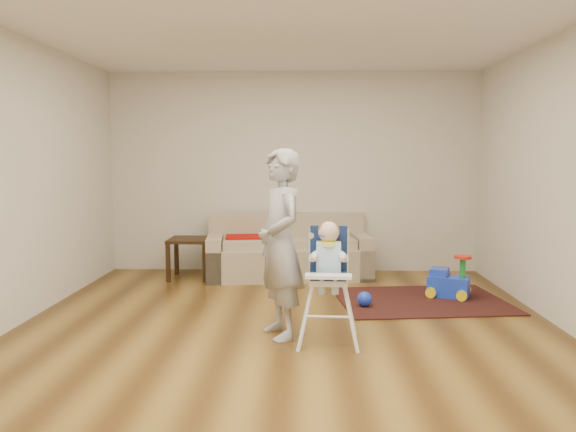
{
  "coord_description": "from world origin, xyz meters",
  "views": [
    {
      "loc": [
        0.16,
        -4.9,
        1.56
      ],
      "look_at": [
        0.0,
        0.4,
        1.0
      ],
      "focal_mm": 35.0,
      "sensor_mm": 36.0,
      "label": 1
    }
  ],
  "objects_px": {
    "sofa": "(289,246)",
    "high_chair": "(328,284)",
    "side_table": "(190,258)",
    "toy_ball": "(365,299)",
    "adult": "(280,244)",
    "ride_on_toy": "(449,275)"
  },
  "relations": [
    {
      "from": "sofa",
      "to": "high_chair",
      "type": "bearing_deg",
      "value": -87.15
    },
    {
      "from": "side_table",
      "to": "toy_ball",
      "type": "distance_m",
      "value": 2.51
    },
    {
      "from": "adult",
      "to": "side_table",
      "type": "bearing_deg",
      "value": -175.41
    },
    {
      "from": "toy_ball",
      "to": "high_chair",
      "type": "distance_m",
      "value": 1.27
    },
    {
      "from": "side_table",
      "to": "adult",
      "type": "height_order",
      "value": "adult"
    },
    {
      "from": "ride_on_toy",
      "to": "sofa",
      "type": "bearing_deg",
      "value": 173.96
    },
    {
      "from": "sofa",
      "to": "side_table",
      "type": "distance_m",
      "value": 1.28
    },
    {
      "from": "side_table",
      "to": "adult",
      "type": "bearing_deg",
      "value": -61.41
    },
    {
      "from": "sofa",
      "to": "adult",
      "type": "height_order",
      "value": "adult"
    },
    {
      "from": "ride_on_toy",
      "to": "adult",
      "type": "distance_m",
      "value": 2.36
    },
    {
      "from": "side_table",
      "to": "toy_ball",
      "type": "height_order",
      "value": "side_table"
    },
    {
      "from": "toy_ball",
      "to": "adult",
      "type": "height_order",
      "value": "adult"
    },
    {
      "from": "sofa",
      "to": "adult",
      "type": "xyz_separation_m",
      "value": [
        0.0,
        -2.44,
        0.41
      ]
    },
    {
      "from": "side_table",
      "to": "high_chair",
      "type": "xyz_separation_m",
      "value": [
        1.68,
        -2.49,
        0.24
      ]
    },
    {
      "from": "sofa",
      "to": "toy_ball",
      "type": "distance_m",
      "value": 1.73
    },
    {
      "from": "ride_on_toy",
      "to": "high_chair",
      "type": "height_order",
      "value": "high_chair"
    },
    {
      "from": "high_chair",
      "to": "adult",
      "type": "xyz_separation_m",
      "value": [
        -0.41,
        0.16,
        0.32
      ]
    },
    {
      "from": "sofa",
      "to": "toy_ball",
      "type": "xyz_separation_m",
      "value": [
        0.83,
        -1.48,
        -0.31
      ]
    },
    {
      "from": "high_chair",
      "to": "toy_ball",
      "type": "bearing_deg",
      "value": 71.78
    },
    {
      "from": "side_table",
      "to": "ride_on_toy",
      "type": "xyz_separation_m",
      "value": [
        3.08,
        -0.92,
        -0.01
      ]
    },
    {
      "from": "toy_ball",
      "to": "high_chair",
      "type": "relative_size",
      "value": 0.15
    },
    {
      "from": "ride_on_toy",
      "to": "toy_ball",
      "type": "height_order",
      "value": "ride_on_toy"
    }
  ]
}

